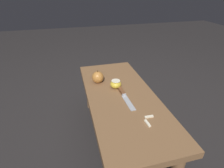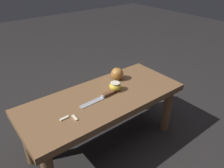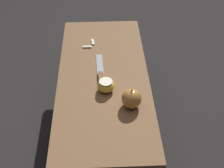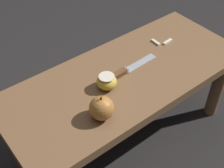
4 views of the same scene
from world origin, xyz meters
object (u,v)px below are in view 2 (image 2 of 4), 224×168
knife (103,97)px  apple_whole (117,74)px  wooden_bench (103,105)px  apple_cut (115,86)px

knife → apple_whole: bearing=-151.3°
wooden_bench → apple_cut: (0.10, 0.01, 0.09)m
wooden_bench → apple_whole: bearing=29.4°
wooden_bench → apple_whole: size_ratio=10.58×
wooden_bench → knife: 0.07m
wooden_bench → apple_whole: apple_whole is taller
knife → apple_cut: bearing=-170.7°
apple_whole → wooden_bench: bearing=-150.6°
knife → apple_whole: apple_whole is taller
apple_cut → apple_whole: bearing=45.7°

